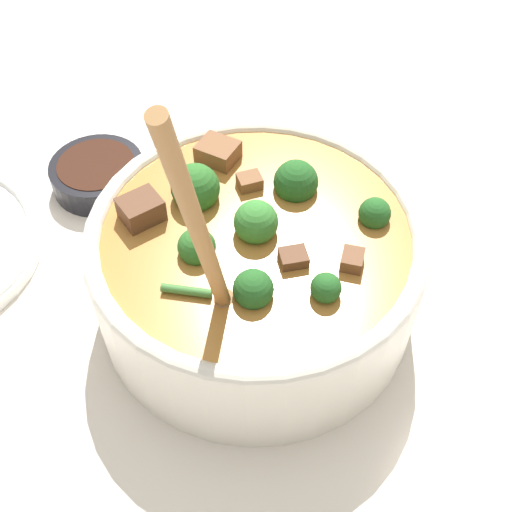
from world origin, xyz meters
name	(u,v)px	position (x,y,z in m)	size (l,w,h in m)	color
ground_plane	(256,303)	(0.00, 0.00, 0.00)	(4.00, 4.00, 0.00)	silver
stew_bowl	(256,262)	(0.00, 0.00, 0.06)	(0.30, 0.30, 0.33)	white
condiment_bowl	(98,173)	(-0.12, -0.21, 0.02)	(0.10, 0.10, 0.03)	black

